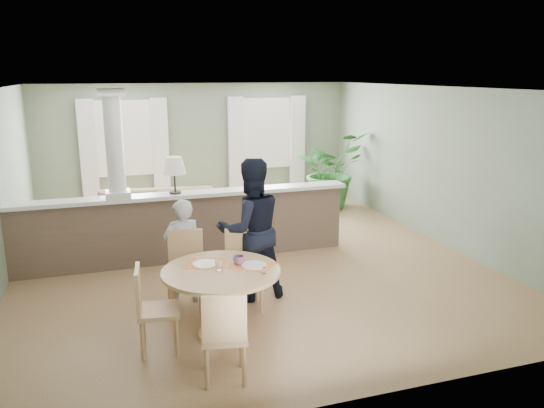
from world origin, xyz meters
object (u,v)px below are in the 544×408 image
object	(u,v)px
child_person	(183,252)
chair_side	(151,306)
chair_near	(224,333)
man_person	(251,229)
sofa	(156,214)
chair_far_man	(244,265)
dining_table	(222,283)
chair_far_boy	(186,267)
houseplant	(330,170)

from	to	relation	value
child_person	chair_side	bearing A→B (deg)	60.22
chair_near	man_person	distance (m)	2.10
sofa	man_person	size ratio (longest dim) A/B	1.48
sofa	child_person	xyz separation A→B (m)	(0.03, -3.08, 0.29)
chair_far_man	chair_near	distance (m)	1.75
dining_table	child_person	world-z (taller)	child_person
chair_far_boy	man_person	bearing A→B (deg)	20.21
sofa	chair_far_man	bearing A→B (deg)	-69.80
houseplant	dining_table	world-z (taller)	houseplant
chair_side	man_person	size ratio (longest dim) A/B	0.51
houseplant	chair_far_boy	bearing A→B (deg)	-132.20
sofa	child_person	world-z (taller)	child_person
houseplant	man_person	bearing A→B (deg)	-125.75
chair_far_boy	child_person	world-z (taller)	child_person
chair_far_man	man_person	distance (m)	0.49
sofa	man_person	xyz separation A→B (m)	(0.91, -3.17, 0.53)
chair_far_boy	child_person	size ratio (longest dim) A/B	0.73
houseplant	chair_far_man	distance (m)	5.44
sofa	child_person	distance (m)	3.09
dining_table	chair_far_boy	world-z (taller)	chair_far_boy
chair_near	chair_side	world-z (taller)	chair_near
chair_far_boy	chair_near	xyz separation A→B (m)	(0.09, -1.77, -0.03)
chair_side	man_person	bearing A→B (deg)	-46.29
houseplant	child_person	size ratio (longest dim) A/B	1.20
houseplant	man_person	xyz separation A→B (m)	(-2.99, -4.15, 0.10)
sofa	dining_table	distance (m)	4.14
chair_near	child_person	distance (m)	2.00
chair_near	child_person	size ratio (longest dim) A/B	0.69
sofa	chair_far_man	size ratio (longest dim) A/B	2.72
sofa	chair_side	world-z (taller)	chair_side
dining_table	chair_far_man	world-z (taller)	chair_far_man
houseplant	chair_far_boy	xyz separation A→B (m)	(-3.88, -4.28, -0.27)
chair_far_man	chair_far_boy	bearing A→B (deg)	176.14
dining_table	man_person	size ratio (longest dim) A/B	0.71
houseplant	chair_side	xyz separation A→B (m)	(-4.39, -5.22, -0.30)
chair_far_boy	chair_side	distance (m)	1.08
sofa	chair_far_man	world-z (taller)	chair_far_man
houseplant	chair_far_boy	distance (m)	5.78
sofa	houseplant	world-z (taller)	houseplant
chair_far_boy	chair_side	bearing A→B (deg)	-106.23
sofa	man_person	bearing A→B (deg)	-65.92
chair_far_man	chair_side	size ratio (longest dim) A/B	1.06
dining_table	chair_near	size ratio (longest dim) A/B	1.37
man_person	chair_far_man	bearing A→B (deg)	52.35
chair_near	man_person	size ratio (longest dim) A/B	0.51
dining_table	chair_side	size ratio (longest dim) A/B	1.38
chair_near	chair_side	xyz separation A→B (m)	(-0.60, 0.82, -0.00)
houseplant	chair_side	size ratio (longest dim) A/B	1.74
sofa	chair_side	distance (m)	4.28
chair_side	dining_table	bearing A→B (deg)	-75.05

